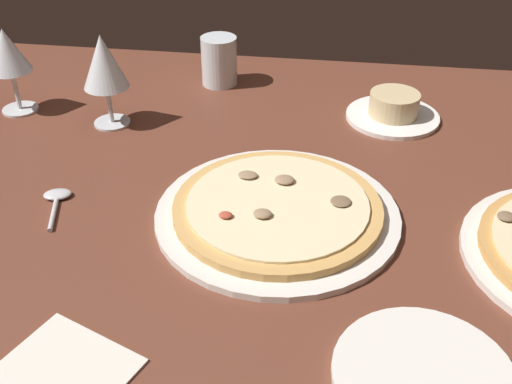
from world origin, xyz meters
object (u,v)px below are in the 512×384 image
wine_glass_far (104,64)px  water_glass (219,64)px  spoon (57,199)px  ramekin_on_saucer (393,109)px  side_plate (424,376)px  pizza_main (277,211)px  wine_glass_near (7,53)px

wine_glass_far → water_glass: 25.87cm
wine_glass_far → spoon: 26.43cm
ramekin_on_saucer → side_plate: 57.79cm
pizza_main → water_glass: 46.09cm
side_plate → spoon: size_ratio=1.85×
water_glass → spoon: water_glass is taller
ramekin_on_saucer → spoon: ramekin_on_saucer is taller
pizza_main → side_plate: (17.94, -25.33, -0.72)cm
ramekin_on_saucer → side_plate: ramekin_on_saucer is taller
wine_glass_near → ramekin_on_saucer: bearing=5.5°
pizza_main → spoon: bearing=-178.6°
pizza_main → wine_glass_far: size_ratio=2.10×
ramekin_on_saucer → side_plate: size_ratio=0.88×
pizza_main → wine_glass_near: size_ratio=2.21×
water_glass → pizza_main: bearing=-69.0°
pizza_main → wine_glass_near: (-50.33, 26.01, 9.77)cm
ramekin_on_saucer → wine_glass_far: 50.49cm
spoon → water_glass: bearing=70.7°
ramekin_on_saucer → water_glass: 35.04cm
wine_glass_far → spoon: bearing=-89.6°
wine_glass_near → side_plate: wine_glass_near is taller
pizza_main → wine_glass_far: wine_glass_far is taller
spoon → wine_glass_far: bearing=90.4°
wine_glass_far → water_glass: bearing=51.6°
ramekin_on_saucer → water_glass: size_ratio=1.75×
water_glass → ramekin_on_saucer: bearing=-17.5°
wine_glass_far → wine_glass_near: 18.55cm
wine_glass_far → wine_glass_near: (-18.37, 2.59, -0.09)cm
wine_glass_far → wine_glass_near: wine_glass_far is taller
ramekin_on_saucer → wine_glass_far: (-48.82, -9.01, 9.19)cm
pizza_main → water_glass: water_glass is taller
ramekin_on_saucer → wine_glass_near: bearing=-174.5°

